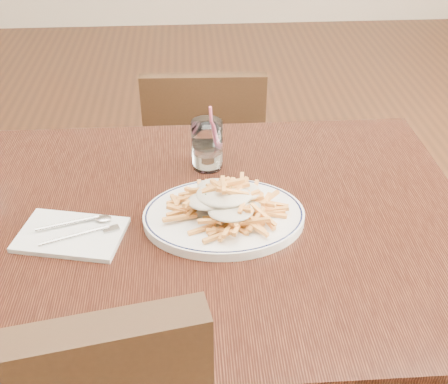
{
  "coord_description": "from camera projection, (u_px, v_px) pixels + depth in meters",
  "views": [
    {
      "loc": [
        0.04,
        -0.9,
        1.44
      ],
      "look_at": [
        0.09,
        -0.01,
        0.82
      ],
      "focal_mm": 45.0,
      "sensor_mm": 36.0,
      "label": 1
    }
  ],
  "objects": [
    {
      "name": "chair_far",
      "position": [
        205.0,
        161.0,
        1.87
      ],
      "size": [
        0.38,
        0.38,
        0.8
      ],
      "color": "black",
      "rests_on": "ground"
    },
    {
      "name": "napkin",
      "position": [
        71.0,
        235.0,
        1.08
      ],
      "size": [
        0.22,
        0.17,
        0.01
      ],
      "primitive_type": "cube",
      "rotation": [
        0.0,
        0.0,
        -0.22
      ],
      "color": "silver",
      "rests_on": "table"
    },
    {
      "name": "cutlery",
      "position": [
        71.0,
        230.0,
        1.08
      ],
      "size": [
        0.17,
        0.11,
        0.01
      ],
      "color": "silver",
      "rests_on": "napkin"
    },
    {
      "name": "water_glass",
      "position": [
        207.0,
        147.0,
        1.26
      ],
      "size": [
        0.07,
        0.07,
        0.15
      ],
      "color": "white",
      "rests_on": "table"
    },
    {
      "name": "loaded_fries",
      "position": [
        224.0,
        199.0,
        1.09
      ],
      "size": [
        0.25,
        0.22,
        0.06
      ],
      "color": "gold",
      "rests_on": "fries_plate"
    },
    {
      "name": "fries_plate",
      "position": [
        224.0,
        216.0,
        1.11
      ],
      "size": [
        0.37,
        0.34,
        0.02
      ],
      "color": "white",
      "rests_on": "table"
    },
    {
      "name": "table",
      "position": [
        179.0,
        249.0,
        1.17
      ],
      "size": [
        1.2,
        0.8,
        0.75
      ],
      "color": "black",
      "rests_on": "ground"
    }
  ]
}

